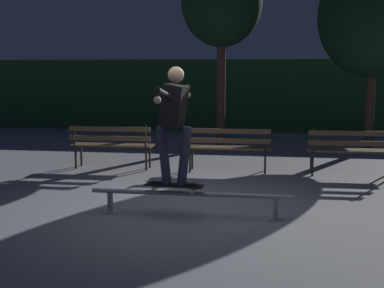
{
  "coord_description": "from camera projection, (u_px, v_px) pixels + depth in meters",
  "views": [
    {
      "loc": [
        1.1,
        -7.07,
        1.93
      ],
      "look_at": [
        -0.11,
        0.56,
        0.85
      ],
      "focal_mm": 49.98,
      "sensor_mm": 36.0,
      "label": 1
    }
  ],
  "objects": [
    {
      "name": "park_bench_right_center",
      "position": [
        352.0,
        147.0,
        9.68
      ],
      "size": [
        1.61,
        0.45,
        0.88
      ],
      "color": "#282623",
      "rests_on": "ground"
    },
    {
      "name": "park_bench_left_center",
      "position": [
        228.0,
        144.0,
        10.03
      ],
      "size": [
        1.61,
        0.45,
        0.88
      ],
      "color": "#282623",
      "rests_on": "ground"
    },
    {
      "name": "park_bench_leftmost",
      "position": [
        111.0,
        142.0,
        10.38
      ],
      "size": [
        1.61,
        0.45,
        0.88
      ],
      "color": "#282623",
      "rests_on": "ground"
    },
    {
      "name": "grind_rail",
      "position": [
        191.0,
        197.0,
        7.08
      ],
      "size": [
        2.72,
        0.18,
        0.32
      ],
      "color": "gray",
      "rests_on": "ground"
    },
    {
      "name": "tree_behind_benches",
      "position": [
        222.0,
        3.0,
        13.13
      ],
      "size": [
        2.0,
        2.0,
        4.69
      ],
      "color": "#4C3828",
      "rests_on": "ground"
    },
    {
      "name": "ground_plane",
      "position": [
        194.0,
        211.0,
        7.35
      ],
      "size": [
        90.0,
        90.0,
        0.0
      ],
      "primitive_type": "plane",
      "color": "slate"
    },
    {
      "name": "tree_far_right",
      "position": [
        374.0,
        17.0,
        12.45
      ],
      "size": [
        2.59,
        2.59,
        4.58
      ],
      "color": "#4C3828",
      "rests_on": "ground"
    },
    {
      "name": "skateboarder",
      "position": [
        174.0,
        116.0,
        6.97
      ],
      "size": [
        0.63,
        1.4,
        1.56
      ],
      "color": "black",
      "rests_on": "skateboard"
    },
    {
      "name": "skateboard",
      "position": [
        174.0,
        186.0,
        7.1
      ],
      "size": [
        0.8,
        0.28,
        0.09
      ],
      "color": "black",
      "rests_on": "grind_rail"
    },
    {
      "name": "hedge_backdrop",
      "position": [
        242.0,
        95.0,
        17.11
      ],
      "size": [
        24.0,
        1.2,
        2.24
      ],
      "primitive_type": "cube",
      "color": "#234C28",
      "rests_on": "ground"
    }
  ]
}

